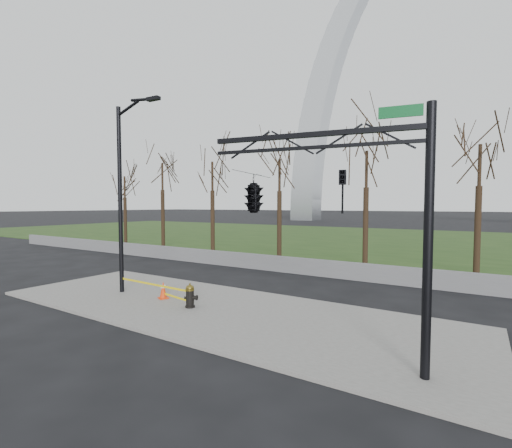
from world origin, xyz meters
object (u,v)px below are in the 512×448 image
Objects in this scene: traffic_cone at (163,290)px; traffic_signal_mast at (283,193)px; fire_hydrant at (190,296)px; street_light at (124,185)px.

traffic_signal_mast is at bearing -18.66° from traffic_cone.
traffic_cone is (-1.78, 0.35, -0.06)m from fire_hydrant.
fire_hydrant is 0.11× the size of street_light.
street_light reaches higher than traffic_cone.
fire_hydrant is 0.15× the size of traffic_signal_mast.
traffic_signal_mast reaches higher than traffic_cone.
traffic_signal_mast is at bearing -16.94° from street_light.
fire_hydrant is at bearing -6.51° from street_light.
traffic_cone is at bearing 150.92° from traffic_signal_mast.
traffic_cone is 4.75m from street_light.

